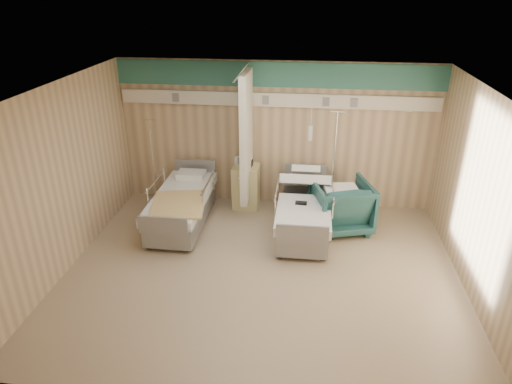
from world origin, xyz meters
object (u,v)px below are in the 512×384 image
Objects in this scene: bedside_cabinet at (246,187)px; iv_stand_left at (156,189)px; bed_left at (182,209)px; iv_stand_right at (331,194)px; visitor_armchair at (341,206)px; bed_right at (303,216)px.

bedside_cabinet is 0.48× the size of iv_stand_left.
bed_left is 1.07× the size of iv_stand_right.
bed_right is at bearing 2.17° from visitor_armchair.
iv_stand_right is (1.65, -0.13, -0.01)m from bedside_cabinet.
visitor_armchair is at bearing 18.20° from bed_right.
bed_right is 2.15× the size of visitor_armchair.
iv_stand_left is at bearing 166.23° from bed_right.
bed_left is at bearing -164.01° from iv_stand_right.
visitor_armchair is 0.50× the size of iv_stand_right.
bed_right is 1.07× the size of iv_stand_right.
bed_right is 1.46m from bedside_cabinet.
bed_right is at bearing 0.00° from bed_left.
bed_right is 1.21× the size of iv_stand_left.
bedside_cabinet is 0.85× the size of visitor_armchair.
bed_left is at bearing -11.74° from visitor_armchair.
iv_stand_right is 1.13× the size of iv_stand_left.
bed_right is at bearing -13.77° from iv_stand_left.
bed_right is 3.00m from iv_stand_left.
bedside_cabinet is 1.65m from iv_stand_right.
iv_stand_left is at bearing 135.09° from bed_left.
iv_stand_right is (2.70, 0.77, 0.10)m from bed_left.
bedside_cabinet is 1.93m from visitor_armchair.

